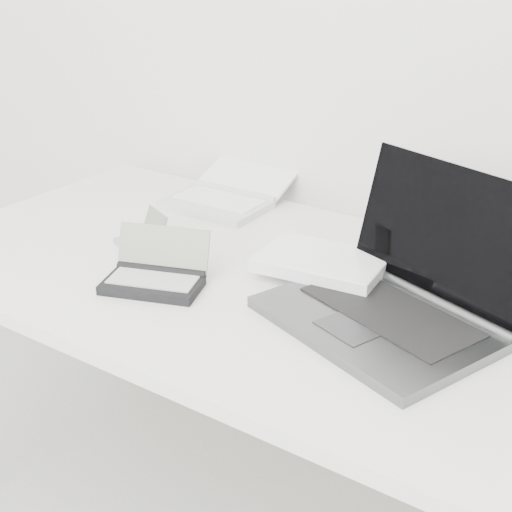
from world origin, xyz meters
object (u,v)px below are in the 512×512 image
Objects in this scene: desk at (279,300)px; laptop_large at (377,288)px; palmtop_charcoal at (156,275)px; netbook_open_white at (226,195)px.

laptop_large reaches higher than desk.
palmtop_charcoal is (-0.40, -0.16, -0.02)m from laptop_large.
netbook_open_white is 1.46× the size of palmtop_charcoal.
netbook_open_white is (-0.35, 0.30, 0.07)m from desk.
laptop_large is 1.71× the size of netbook_open_white.
palmtop_charcoal is (-0.19, -0.16, 0.07)m from desk.
desk is at bearing -160.18° from laptop_large.
netbook_open_white is at bearing 171.68° from laptop_large.
laptop_large is at bearing 1.77° from palmtop_charcoal.
palmtop_charcoal reaches higher than netbook_open_white.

